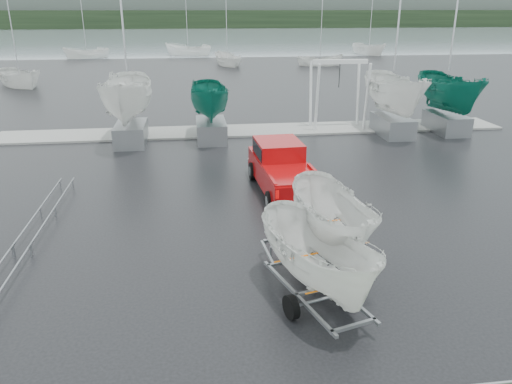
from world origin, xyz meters
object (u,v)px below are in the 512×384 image
at_px(trailer_parked, 320,204).
at_px(boat_hoist, 339,85).
at_px(pickup_truck, 282,167).
at_px(trailer_hitched, 336,171).

xyz_separation_m(trailer_parked, boat_hoist, (5.95, 18.75, -0.06)).
bearing_deg(pickup_truck, trailer_hitched, -90.00).
relative_size(pickup_truck, boat_hoist, 1.40).
relative_size(pickup_truck, trailer_hitched, 1.10).
height_order(pickup_truck, boat_hoist, boat_hoist).
height_order(trailer_hitched, trailer_parked, trailer_hitched).
distance_m(trailer_hitched, boat_hoist, 17.40).
bearing_deg(boat_hoist, trailer_parked, -107.61).
xyz_separation_m(trailer_hitched, boat_hoist, (4.99, 16.67, -0.16)).
distance_m(pickup_truck, trailer_hitched, 6.59).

